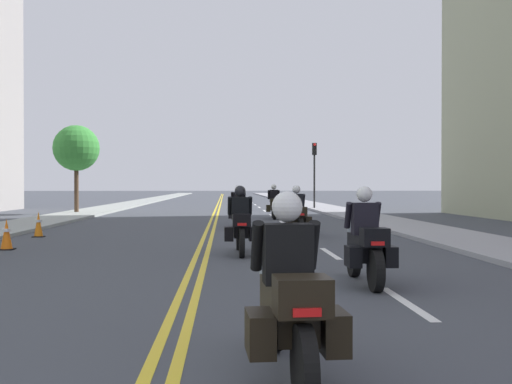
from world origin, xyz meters
name	(u,v)px	position (x,y,z in m)	size (l,w,h in m)	color
ground_plane	(219,206)	(0.00, 48.00, 0.00)	(264.00, 264.00, 0.00)	#3E4249
sidewalk_left	(125,205)	(-7.39, 48.00, 0.06)	(2.68, 144.00, 0.12)	#949995
sidewalk_right	(311,205)	(7.39, 48.00, 0.06)	(2.68, 144.00, 0.12)	#94949A
centreline_yellow_inner	(217,206)	(-0.12, 48.00, 0.00)	(0.12, 132.00, 0.01)	yellow
centreline_yellow_outer	(220,206)	(0.12, 48.00, 0.00)	(0.12, 132.00, 0.01)	yellow
lane_dashes_white	(277,219)	(3.03, 29.00, 0.00)	(0.14, 56.40, 0.01)	silver
motorcycle_0	(289,303)	(1.07, 4.77, 0.65)	(0.78, 2.23, 1.56)	black
motorcycle_1	(366,245)	(2.81, 9.49, 0.64)	(0.76, 2.20, 1.60)	black
motorcycle_2	(240,226)	(0.90, 13.93, 0.67)	(0.77, 2.29, 1.61)	black
motorcycle_3	(297,216)	(2.80, 18.82, 0.65)	(0.78, 2.25, 1.61)	black
motorcycle_4	(238,210)	(1.05, 23.35, 0.65)	(0.77, 2.27, 1.62)	black
motorcycle_5	(274,205)	(2.88, 28.82, 0.66)	(0.78, 2.27, 1.67)	black
traffic_cone_1	(7,234)	(-4.92, 15.23, 0.38)	(0.36, 0.36, 0.77)	black
traffic_cone_2	(38,224)	(-5.27, 18.99, 0.39)	(0.33, 0.33, 0.80)	black
traffic_light_far	(314,163)	(6.45, 39.76, 3.09)	(0.28, 0.38, 4.43)	black
street_tree_1	(76,148)	(-7.81, 34.26, 3.69)	(2.57, 2.57, 4.99)	#483324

